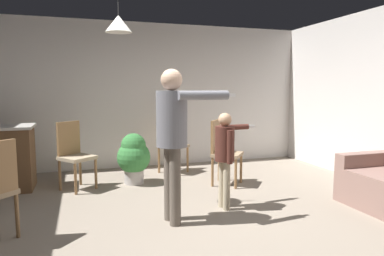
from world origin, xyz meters
TOP-DOWN VIEW (x-y plane):
  - ground at (0.00, 0.00)m, footprint 7.68×7.68m
  - wall_back at (0.00, 3.20)m, footprint 6.40×0.10m
  - person_adult at (-0.20, 0.23)m, footprint 0.85×0.49m
  - person_child at (0.53, 0.48)m, footprint 0.61×0.37m
  - dining_chair_by_counter at (-1.27, 1.94)m, footprint 0.59×0.59m
  - dining_chair_near_wall at (0.34, 2.54)m, footprint 0.58×0.58m
  - dining_chair_centre_back at (0.92, 1.51)m, footprint 0.59×0.59m
  - potted_plant_corner at (-0.39, 1.97)m, footprint 0.52×0.52m
  - ceiling_light_pendant at (-0.68, 0.91)m, footprint 0.32×0.32m

SIDE VIEW (x-z plane):
  - ground at x=0.00m, z-range 0.00..0.00m
  - potted_plant_corner at x=-0.39m, z-range 0.04..0.83m
  - dining_chair_by_counter at x=-1.27m, z-range 0.05..1.05m
  - dining_chair_near_wall at x=0.34m, z-range 0.05..1.05m
  - dining_chair_centre_back at x=0.92m, z-range 0.05..1.05m
  - person_child at x=0.53m, z-range 0.14..1.34m
  - person_adult at x=-0.20m, z-range 0.20..1.90m
  - wall_back at x=0.00m, z-range 0.00..2.70m
  - ceiling_light_pendant at x=-0.68m, z-range 1.98..2.53m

